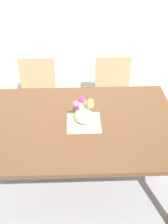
{
  "coord_description": "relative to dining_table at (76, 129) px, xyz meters",
  "views": [
    {
      "loc": [
        -0.0,
        -1.94,
        2.3
      ],
      "look_at": [
        0.07,
        -0.01,
        0.89
      ],
      "focal_mm": 45.3,
      "sensor_mm": 36.0,
      "label": 1
    }
  ],
  "objects": [
    {
      "name": "dining_table",
      "position": [
        0.0,
        0.0,
        0.0
      ],
      "size": [
        1.8,
        1.19,
        0.77
      ],
      "color": "brown",
      "rests_on": "ground_plane"
    },
    {
      "name": "placemat",
      "position": [
        0.07,
        -0.01,
        0.08
      ],
      "size": [
        0.29,
        0.29,
        0.01
      ],
      "primitive_type": "cube",
      "color": "#CCB789",
      "rests_on": "dining_table"
    },
    {
      "name": "chair_right",
      "position": [
        0.45,
        0.93,
        -0.17
      ],
      "size": [
        0.42,
        0.42,
        0.9
      ],
      "rotation": [
        0.0,
        0.0,
        3.14
      ],
      "color": "tan",
      "rests_on": "ground_plane"
    },
    {
      "name": "chair_left",
      "position": [
        -0.45,
        0.93,
        -0.17
      ],
      "size": [
        0.42,
        0.42,
        0.9
      ],
      "rotation": [
        0.0,
        0.0,
        3.14
      ],
      "color": "tan",
      "rests_on": "ground_plane"
    },
    {
      "name": "flower_vase",
      "position": [
        0.06,
        -0.01,
        0.2
      ],
      "size": [
        0.18,
        0.21,
        0.25
      ],
      "color": "silver",
      "rests_on": "placemat"
    },
    {
      "name": "ground_plane",
      "position": [
        0.0,
        0.0,
        -0.69
      ],
      "size": [
        12.0,
        12.0,
        0.0
      ],
      "primitive_type": "plane",
      "color": "#939399"
    }
  ]
}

